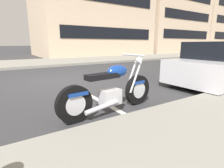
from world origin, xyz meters
The scene contains 8 objects.
ground_plane centered at (0.00, 0.00, 0.00)m, with size 260.00×260.00×0.00m, color #333335.
sidewalk_far_curb centered at (12.00, 6.55, 0.07)m, with size 120.00×5.00×0.14m, color gray.
parking_stall_stripe centered at (0.00, -3.45, 0.00)m, with size 0.12×2.20×0.01m, color silver.
parked_motorcycle centered at (-0.14, -3.64, 0.44)m, with size 2.21×0.62×1.13m.
parked_car_across_street centered at (4.28, -3.58, 0.66)m, with size 4.11×1.88×1.40m.
townhouse_near_left centered at (7.81, 13.50, 5.36)m, with size 12.17×9.38×10.72m.
townhouse_corner_block centered at (20.14, 14.12, 5.87)m, with size 11.20×10.63×11.74m.
townhouse_far_uphill centered at (33.44, 13.69, 6.06)m, with size 14.81×9.76×12.11m.
Camera 1 is at (-1.94, -6.45, 1.34)m, focal length 28.18 mm.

